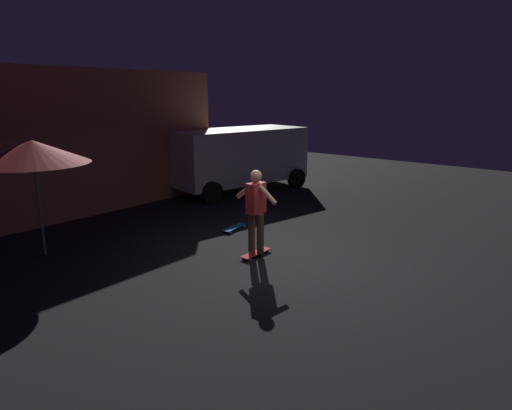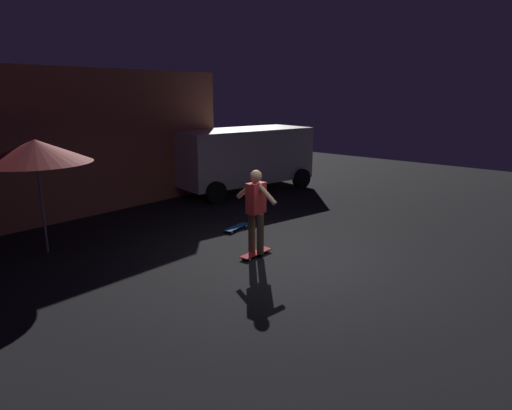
{
  "view_description": "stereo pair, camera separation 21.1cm",
  "coord_description": "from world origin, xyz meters",
  "px_view_note": "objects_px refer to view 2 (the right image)",
  "views": [
    {
      "loc": [
        -6.69,
        -4.58,
        3.17
      ],
      "look_at": [
        -0.23,
        0.73,
        1.05
      ],
      "focal_mm": 31.13,
      "sensor_mm": 36.0,
      "label": 1
    },
    {
      "loc": [
        -6.56,
        -4.74,
        3.17
      ],
      "look_at": [
        -0.23,
        0.73,
        1.05
      ],
      "focal_mm": 31.13,
      "sensor_mm": 36.0,
      "label": 2
    }
  ],
  "objects_px": {
    "skateboard_spare": "(236,227)",
    "patio_umbrella": "(36,151)",
    "skater": "(256,206)",
    "skateboard_ridden": "(256,253)",
    "parked_van": "(243,156)"
  },
  "relations": [
    {
      "from": "patio_umbrella",
      "to": "skater",
      "type": "xyz_separation_m",
      "value": [
        2.64,
        -3.37,
        -1.04
      ]
    },
    {
      "from": "patio_umbrella",
      "to": "skateboard_ridden",
      "type": "distance_m",
      "value": 4.73
    },
    {
      "from": "skateboard_spare",
      "to": "patio_umbrella",
      "type": "bearing_deg",
      "value": 152.98
    },
    {
      "from": "parked_van",
      "to": "patio_umbrella",
      "type": "xyz_separation_m",
      "value": [
        -7.05,
        -1.01,
        0.91
      ]
    },
    {
      "from": "skateboard_ridden",
      "to": "skateboard_spare",
      "type": "relative_size",
      "value": 0.98
    },
    {
      "from": "patio_umbrella",
      "to": "skateboard_spare",
      "type": "xyz_separation_m",
      "value": [
        3.66,
        -1.86,
        -2.02
      ]
    },
    {
      "from": "skateboard_spare",
      "to": "skater",
      "type": "relative_size",
      "value": 0.48
    },
    {
      "from": "skater",
      "to": "skateboard_ridden",
      "type": "bearing_deg",
      "value": 90.0
    },
    {
      "from": "parked_van",
      "to": "skateboard_spare",
      "type": "xyz_separation_m",
      "value": [
        -3.4,
        -2.87,
        -1.11
      ]
    },
    {
      "from": "skateboard_spare",
      "to": "skater",
      "type": "distance_m",
      "value": 2.06
    },
    {
      "from": "skateboard_ridden",
      "to": "skateboard_spare",
      "type": "height_order",
      "value": "same"
    },
    {
      "from": "patio_umbrella",
      "to": "skater",
      "type": "bearing_deg",
      "value": -51.95
    },
    {
      "from": "parked_van",
      "to": "skater",
      "type": "height_order",
      "value": "parked_van"
    },
    {
      "from": "skateboard_ridden",
      "to": "skater",
      "type": "bearing_deg",
      "value": -90.0
    },
    {
      "from": "parked_van",
      "to": "patio_umbrella",
      "type": "height_order",
      "value": "patio_umbrella"
    }
  ]
}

